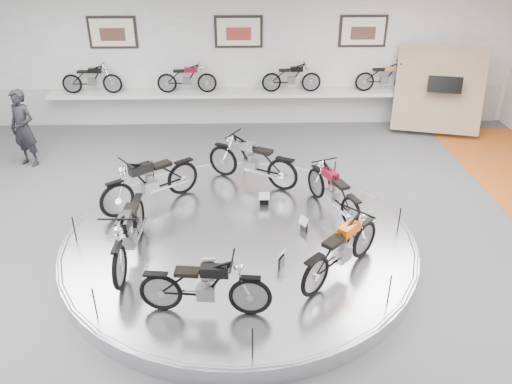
{
  "coord_description": "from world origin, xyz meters",
  "views": [
    {
      "loc": [
        0.09,
        -7.42,
        5.36
      ],
      "look_at": [
        0.31,
        0.6,
        1.04
      ],
      "focal_mm": 35.0,
      "sensor_mm": 36.0,
      "label": 1
    }
  ],
  "objects_px": {
    "shelf": "(240,94)",
    "visitor": "(23,128)",
    "bike_e": "(205,286)",
    "bike_b": "(252,160)",
    "display_platform": "(240,242)",
    "bike_a": "(333,190)",
    "bike_f": "(342,248)",
    "bike_d": "(129,232)",
    "bike_c": "(150,180)"
  },
  "relations": [
    {
      "from": "shelf",
      "to": "visitor",
      "type": "height_order",
      "value": "visitor"
    },
    {
      "from": "bike_e",
      "to": "bike_b",
      "type": "bearing_deg",
      "value": 85.4
    },
    {
      "from": "bike_e",
      "to": "visitor",
      "type": "distance_m",
      "value": 7.62
    },
    {
      "from": "display_platform",
      "to": "bike_e",
      "type": "height_order",
      "value": "bike_e"
    },
    {
      "from": "bike_a",
      "to": "visitor",
      "type": "bearing_deg",
      "value": 44.88
    },
    {
      "from": "shelf",
      "to": "bike_a",
      "type": "distance_m",
      "value": 5.89
    },
    {
      "from": "bike_f",
      "to": "visitor",
      "type": "bearing_deg",
      "value": 98.14
    },
    {
      "from": "display_platform",
      "to": "bike_a",
      "type": "distance_m",
      "value": 2.1
    },
    {
      "from": "bike_b",
      "to": "shelf",
      "type": "bearing_deg",
      "value": -56.48
    },
    {
      "from": "shelf",
      "to": "bike_d",
      "type": "relative_size",
      "value": 5.96
    },
    {
      "from": "display_platform",
      "to": "bike_c",
      "type": "xyz_separation_m",
      "value": [
        -1.77,
        1.19,
        0.7
      ]
    },
    {
      "from": "bike_d",
      "to": "visitor",
      "type": "relative_size",
      "value": 0.96
    },
    {
      "from": "bike_b",
      "to": "bike_c",
      "type": "xyz_separation_m",
      "value": [
        -2.04,
        -0.94,
        0.0
      ]
    },
    {
      "from": "bike_c",
      "to": "bike_d",
      "type": "relative_size",
      "value": 1.01
    },
    {
      "from": "bike_c",
      "to": "bike_e",
      "type": "bearing_deg",
      "value": 73.34
    },
    {
      "from": "bike_c",
      "to": "bike_e",
      "type": "height_order",
      "value": "bike_c"
    },
    {
      "from": "bike_a",
      "to": "visitor",
      "type": "xyz_separation_m",
      "value": [
        -7.11,
        3.07,
        0.17
      ]
    },
    {
      "from": "display_platform",
      "to": "shelf",
      "type": "bearing_deg",
      "value": 90.0
    },
    {
      "from": "shelf",
      "to": "visitor",
      "type": "relative_size",
      "value": 5.72
    },
    {
      "from": "visitor",
      "to": "bike_f",
      "type": "bearing_deg",
      "value": -13.68
    },
    {
      "from": "bike_d",
      "to": "bike_c",
      "type": "bearing_deg",
      "value": 179.14
    },
    {
      "from": "display_platform",
      "to": "shelf",
      "type": "distance_m",
      "value": 6.46
    },
    {
      "from": "bike_b",
      "to": "visitor",
      "type": "xyz_separation_m",
      "value": [
        -5.55,
        1.76,
        0.12
      ]
    },
    {
      "from": "bike_c",
      "to": "visitor",
      "type": "height_order",
      "value": "visitor"
    },
    {
      "from": "display_platform",
      "to": "bike_e",
      "type": "relative_size",
      "value": 3.89
    },
    {
      "from": "bike_b",
      "to": "bike_f",
      "type": "distance_m",
      "value": 3.59
    },
    {
      "from": "bike_a",
      "to": "bike_f",
      "type": "bearing_deg",
      "value": 152.74
    },
    {
      "from": "display_platform",
      "to": "shelf",
      "type": "xyz_separation_m",
      "value": [
        0.0,
        6.4,
        0.85
      ]
    },
    {
      "from": "bike_d",
      "to": "bike_f",
      "type": "height_order",
      "value": "bike_d"
    },
    {
      "from": "display_platform",
      "to": "bike_d",
      "type": "bearing_deg",
      "value": -159.67
    },
    {
      "from": "display_platform",
      "to": "bike_b",
      "type": "bearing_deg",
      "value": 82.65
    },
    {
      "from": "shelf",
      "to": "bike_c",
      "type": "xyz_separation_m",
      "value": [
        -1.77,
        -5.21,
        -0.15
      ]
    },
    {
      "from": "bike_a",
      "to": "bike_e",
      "type": "height_order",
      "value": "bike_a"
    },
    {
      "from": "bike_d",
      "to": "bike_f",
      "type": "xyz_separation_m",
      "value": [
        3.47,
        -0.52,
        -0.03
      ]
    },
    {
      "from": "display_platform",
      "to": "visitor",
      "type": "xyz_separation_m",
      "value": [
        -5.28,
        3.88,
        0.81
      ]
    },
    {
      "from": "shelf",
      "to": "bike_b",
      "type": "bearing_deg",
      "value": -86.34
    },
    {
      "from": "visitor",
      "to": "bike_d",
      "type": "bearing_deg",
      "value": -30.31
    },
    {
      "from": "bike_d",
      "to": "bike_e",
      "type": "relative_size",
      "value": 1.12
    },
    {
      "from": "bike_b",
      "to": "bike_d",
      "type": "bearing_deg",
      "value": 82.89
    },
    {
      "from": "display_platform",
      "to": "visitor",
      "type": "relative_size",
      "value": 3.33
    },
    {
      "from": "bike_b",
      "to": "bike_f",
      "type": "relative_size",
      "value": 1.07
    },
    {
      "from": "shelf",
      "to": "bike_d",
      "type": "xyz_separation_m",
      "value": [
        -1.83,
        -7.08,
        -0.16
      ]
    },
    {
      "from": "display_platform",
      "to": "shelf",
      "type": "relative_size",
      "value": 0.58
    },
    {
      "from": "bike_d",
      "to": "bike_e",
      "type": "bearing_deg",
      "value": 45.68
    },
    {
      "from": "shelf",
      "to": "bike_a",
      "type": "xyz_separation_m",
      "value": [
        1.83,
        -5.6,
        -0.21
      ]
    },
    {
      "from": "display_platform",
      "to": "bike_a",
      "type": "height_order",
      "value": "bike_a"
    },
    {
      "from": "shelf",
      "to": "bike_b",
      "type": "relative_size",
      "value": 5.93
    },
    {
      "from": "bike_f",
      "to": "bike_c",
      "type": "bearing_deg",
      "value": 99.42
    },
    {
      "from": "bike_c",
      "to": "bike_f",
      "type": "height_order",
      "value": "bike_c"
    },
    {
      "from": "bike_a",
      "to": "bike_b",
      "type": "distance_m",
      "value": 2.04
    }
  ]
}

